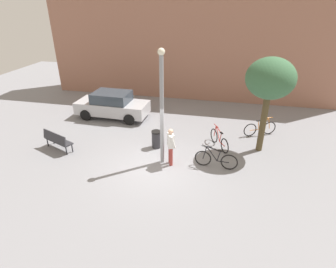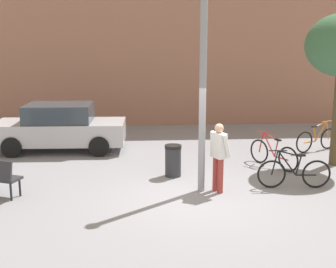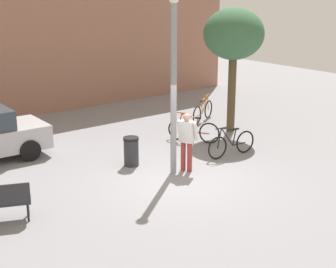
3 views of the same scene
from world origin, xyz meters
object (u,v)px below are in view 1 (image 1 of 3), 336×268
(bicycle_black, at_px, (216,160))
(person_by_lamppost, at_px, (171,144))
(park_bench, at_px, (57,140))
(plaza_tree, at_px, (270,80))
(trash_bin, at_px, (156,139))
(bicycle_red, at_px, (219,140))
(parked_car_silver, at_px, (112,105))
(bicycle_orange, at_px, (260,128))
(lamppost, at_px, (162,105))

(bicycle_black, bearing_deg, person_by_lamppost, -175.82)
(person_by_lamppost, height_order, park_bench, person_by_lamppost)
(plaza_tree, bearing_deg, person_by_lamppost, -151.16)
(park_bench, height_order, trash_bin, park_bench)
(bicycle_red, height_order, parked_car_silver, parked_car_silver)
(parked_car_silver, bearing_deg, plaza_tree, -15.30)
(person_by_lamppost, relative_size, park_bench, 1.01)
(person_by_lamppost, xyz_separation_m, trash_bin, (-0.98, 1.31, -0.54))
(plaza_tree, xyz_separation_m, trash_bin, (-4.80, -0.79, -2.96))
(bicycle_orange, distance_m, bicycle_red, 2.67)
(person_by_lamppost, height_order, parked_car_silver, person_by_lamppost)
(park_bench, xyz_separation_m, plaza_tree, (9.25, 2.04, 2.84))
(plaza_tree, xyz_separation_m, parked_car_silver, (-8.27, 2.26, -2.61))
(bicycle_red, distance_m, trash_bin, 2.99)
(bicycle_black, height_order, trash_bin, bicycle_black)
(bicycle_black, bearing_deg, park_bench, -179.44)
(bicycle_orange, bearing_deg, trash_bin, -153.90)
(parked_car_silver, height_order, trash_bin, parked_car_silver)
(person_by_lamppost, distance_m, bicycle_orange, 5.46)
(bicycle_black, height_order, bicycle_orange, same)
(person_by_lamppost, relative_size, plaza_tree, 0.39)
(trash_bin, bearing_deg, park_bench, -164.38)
(park_bench, bearing_deg, bicycle_orange, 21.31)
(trash_bin, bearing_deg, bicycle_red, 12.59)
(park_bench, distance_m, bicycle_red, 7.62)
(lamppost, xyz_separation_m, bicycle_orange, (4.34, 3.63, -2.27))
(lamppost, height_order, plaza_tree, lamppost)
(person_by_lamppost, height_order, bicycle_orange, person_by_lamppost)
(lamppost, distance_m, bicycle_black, 3.23)
(lamppost, distance_m, plaza_tree, 4.72)
(park_bench, distance_m, trash_bin, 4.63)
(parked_car_silver, xyz_separation_m, trash_bin, (3.47, -3.05, -0.35))
(bicycle_orange, height_order, bicycle_red, same)
(bicycle_orange, height_order, trash_bin, bicycle_orange)
(lamppost, distance_m, trash_bin, 2.60)
(park_bench, bearing_deg, parked_car_silver, 77.10)
(lamppost, relative_size, bicycle_black, 2.68)
(bicycle_black, xyz_separation_m, bicycle_orange, (2.05, 3.59, 0.00))
(plaza_tree, distance_m, parked_car_silver, 8.96)
(person_by_lamppost, bearing_deg, lamppost, 166.15)
(person_by_lamppost, relative_size, parked_car_silver, 0.39)
(park_bench, bearing_deg, person_by_lamppost, -0.72)
(person_by_lamppost, xyz_separation_m, park_bench, (-5.43, 0.07, -0.42))
(plaza_tree, height_order, parked_car_silver, plaza_tree)
(plaza_tree, relative_size, trash_bin, 5.08)
(lamppost, distance_m, bicycle_orange, 6.10)
(bicycle_black, relative_size, bicycle_red, 1.14)
(bicycle_red, relative_size, trash_bin, 1.87)
(lamppost, distance_m, park_bench, 5.47)
(park_bench, height_order, plaza_tree, plaza_tree)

